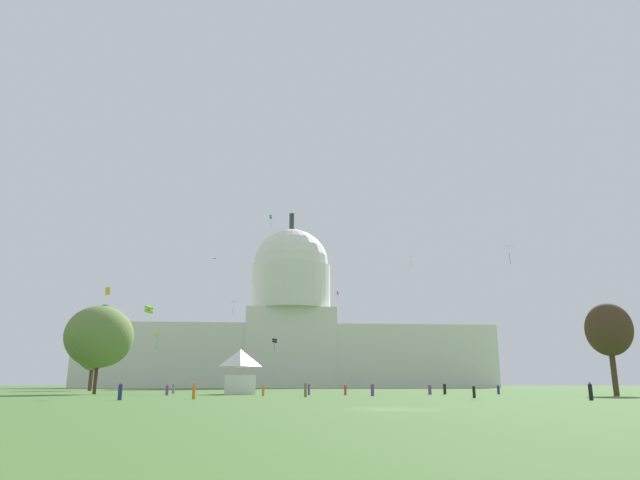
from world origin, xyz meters
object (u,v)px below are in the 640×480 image
object	(u,v)px
capitol_building	(290,330)
kite_orange_low	(239,356)
kite_magenta_mid	(338,294)
person_purple_back_left	(372,390)
kite_gold_low	(108,291)
kite_white_mid	(507,250)
person_black_front_right	(591,392)
person_purple_near_tent	(167,390)
person_purple_edge_west	(430,390)
kite_green_high	(271,218)
person_grey_front_center	(174,389)
person_orange_lawn_far_right	(263,390)
person_red_lawn_far_left	(345,390)
person_black_deep_crowd	(445,389)
tree_west_mid	(94,349)
person_olive_back_center	(305,390)
person_orange_mid_center	(194,391)
kite_pink_mid	(410,258)
kite_black_low	(275,341)
person_navy_near_tree_east	(120,392)
person_purple_edge_east	(309,389)
person_black_mid_left	(474,392)
tree_west_far	(99,337)
person_navy_aisle_center	(498,390)
tree_east_near	(609,330)
kite_violet_mid	(233,304)
kite_lime_low	(149,309)
kite_yellow_low	(157,337)
kite_blue_high	(215,260)
kite_turquoise_low	(104,307)

from	to	relation	value
capitol_building	kite_orange_low	xyz separation A→B (m)	(-16.75, -30.54, -10.83)
kite_magenta_mid	person_purple_back_left	bearing A→B (deg)	-165.86
kite_gold_low	kite_white_mid	distance (m)	56.40
person_black_front_right	kite_orange_low	bearing A→B (deg)	-148.63
kite_orange_low	person_purple_near_tent	bearing A→B (deg)	-114.51
person_purple_edge_west	kite_green_high	distance (m)	111.47
person_grey_front_center	person_orange_lawn_far_right	bearing A→B (deg)	2.10
kite_white_mid	person_red_lawn_far_left	bearing A→B (deg)	-4.49
person_black_deep_crowd	person_black_front_right	distance (m)	30.91
tree_west_mid	person_purple_near_tent	world-z (taller)	tree_west_mid
person_olive_back_center	person_grey_front_center	size ratio (longest dim) A/B	0.98
capitol_building	kite_orange_low	size ratio (longest dim) A/B	68.39
kite_gold_low	kite_magenta_mid	distance (m)	111.64
capitol_building	kite_magenta_mid	bearing A→B (deg)	-66.53
person_orange_mid_center	kite_pink_mid	world-z (taller)	kite_pink_mid
kite_black_low	person_navy_near_tree_east	bearing A→B (deg)	-143.07
person_purple_edge_east	kite_black_low	xyz separation A→B (m)	(-3.86, 89.28, 13.10)
person_orange_mid_center	person_black_mid_left	xyz separation A→B (m)	(30.48, 2.07, -0.09)
kite_orange_low	kite_green_high	size ratio (longest dim) A/B	0.49
person_olive_back_center	kite_black_low	bearing A→B (deg)	-174.26
tree_west_far	person_olive_back_center	bearing A→B (deg)	-33.09
person_orange_mid_center	person_navy_aisle_center	xyz separation A→B (m)	(42.15, 23.93, -0.10)
tree_east_near	kite_violet_mid	distance (m)	100.52
person_black_mid_left	person_grey_front_center	bearing A→B (deg)	-85.92
person_black_deep_crowd	person_navy_near_tree_east	distance (m)	48.48
tree_west_far	person_orange_mid_center	bearing A→B (deg)	-57.56
tree_west_far	person_black_front_right	distance (m)	67.33
tree_west_mid	person_grey_front_center	xyz separation A→B (m)	(23.66, -36.57, -8.16)
kite_lime_low	person_red_lawn_far_left	bearing A→B (deg)	149.61
person_olive_back_center	kite_gold_low	size ratio (longest dim) A/B	1.50
capitol_building	person_black_mid_left	distance (m)	146.43
person_black_front_right	person_purple_edge_east	distance (m)	37.79
kite_green_high	kite_yellow_low	distance (m)	58.69
person_purple_edge_west	kite_blue_high	xyz separation A→B (m)	(-41.66, 102.62, 40.52)
person_black_deep_crowd	person_orange_lawn_far_right	size ratio (longest dim) A/B	1.09
person_olive_back_center	person_orange_mid_center	bearing A→B (deg)	-50.11
kite_gold_low	kite_magenta_mid	world-z (taller)	kite_magenta_mid
capitol_building	tree_east_near	size ratio (longest dim) A/B	11.87
kite_green_high	kite_turquoise_low	bearing A→B (deg)	-53.16
person_grey_front_center	kite_lime_low	distance (m)	28.82
person_red_lawn_far_left	person_orange_lawn_far_right	distance (m)	12.32
kite_magenta_mid	person_orange_lawn_far_right	bearing A→B (deg)	-173.73
person_navy_aisle_center	person_purple_near_tent	size ratio (longest dim) A/B	1.00
capitol_building	kite_lime_low	xyz separation A→B (m)	(-22.21, -139.14, -10.32)
person_black_mid_left	kite_magenta_mid	bearing A→B (deg)	-134.68
person_purple_edge_west	person_red_lawn_far_left	distance (m)	13.03
person_orange_mid_center	person_orange_lawn_far_right	world-z (taller)	person_orange_mid_center
person_orange_lawn_far_right	tree_west_far	bearing A→B (deg)	-37.80
person_navy_aisle_center	kite_white_mid	bearing A→B (deg)	-51.12
person_olive_back_center	person_navy_near_tree_east	world-z (taller)	person_navy_near_tree_east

